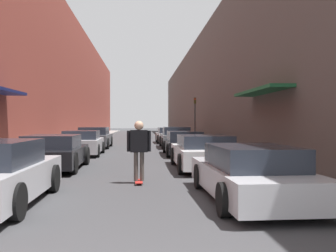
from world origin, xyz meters
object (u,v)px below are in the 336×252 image
(parked_car_right_0, at_px, (250,174))
(parked_car_right_1, at_px, (203,152))
(parked_car_left_1, at_px, (54,152))
(parked_car_right_3, at_px, (176,138))
(traffic_light, at_px, (195,115))
(parked_car_left_3, at_px, (95,138))
(parked_car_right_2, at_px, (184,143))
(parked_car_right_4, at_px, (169,135))
(skateboarder, at_px, (139,145))
(parked_car_left_2, at_px, (82,143))

(parked_car_right_0, relative_size, parked_car_right_1, 1.02)
(parked_car_left_1, xyz_separation_m, parked_car_right_3, (5.36, 11.09, 0.06))
(traffic_light, bearing_deg, parked_car_right_0, -94.81)
(parked_car_left_3, distance_m, parked_car_right_1, 12.67)
(parked_car_left_1, bearing_deg, parked_car_right_2, 45.93)
(parked_car_right_3, bearing_deg, parked_car_right_1, -90.25)
(parked_car_right_2, distance_m, parked_car_right_4, 11.24)
(parked_car_right_3, height_order, skateboarder, skateboarder)
(parked_car_right_4, height_order, skateboarder, skateboarder)
(parked_car_right_1, height_order, parked_car_right_2, parked_car_right_2)
(parked_car_right_1, height_order, skateboarder, skateboarder)
(traffic_light, bearing_deg, parked_car_left_1, -116.57)
(parked_car_right_3, bearing_deg, parked_car_left_2, -134.11)
(parked_car_right_3, relative_size, parked_car_right_4, 1.02)
(parked_car_left_2, relative_size, parked_car_right_0, 0.85)
(parked_car_right_2, relative_size, parked_car_right_3, 0.94)
(parked_car_left_1, height_order, parked_car_right_0, parked_car_left_1)
(parked_car_left_1, relative_size, parked_car_right_4, 0.98)
(parked_car_right_0, bearing_deg, parked_car_right_2, 90.74)
(parked_car_left_1, xyz_separation_m, parked_car_left_3, (0.03, 11.27, 0.06))
(parked_car_right_1, bearing_deg, parked_car_right_0, -89.01)
(parked_car_right_1, relative_size, parked_car_right_2, 1.05)
(parked_car_left_1, height_order, parked_car_right_4, parked_car_right_4)
(parked_car_left_1, bearing_deg, parked_car_right_3, 64.21)
(parked_car_left_1, distance_m, parked_car_right_4, 17.50)
(parked_car_right_4, bearing_deg, parked_car_right_2, -90.36)
(parked_car_right_0, relative_size, traffic_light, 1.37)
(parked_car_right_2, bearing_deg, parked_car_left_2, 177.41)
(parked_car_right_0, xyz_separation_m, traffic_light, (1.66, 19.79, 1.65))
(parked_car_left_1, height_order, parked_car_left_3, parked_car_left_3)
(parked_car_left_3, xyz_separation_m, parked_car_right_3, (5.33, -0.18, 0.01))
(parked_car_right_2, xyz_separation_m, parked_car_right_4, (0.07, 11.24, 0.03))
(parked_car_left_3, bearing_deg, traffic_light, 22.12)
(parked_car_right_2, xyz_separation_m, parked_car_right_3, (0.10, 5.66, 0.07))
(parked_car_left_2, bearing_deg, parked_car_right_0, -64.92)
(parked_car_left_2, relative_size, traffic_light, 1.17)
(parked_car_right_0, bearing_deg, parked_car_right_3, 90.15)
(parked_car_left_3, xyz_separation_m, traffic_light, (7.04, 2.86, 1.56))
(parked_car_right_4, bearing_deg, parked_car_left_1, -107.74)
(skateboarder, bearing_deg, parked_car_right_3, 80.78)
(skateboarder, distance_m, traffic_light, 17.93)
(parked_car_right_2, bearing_deg, skateboarder, -104.36)
(skateboarder, xyz_separation_m, traffic_light, (4.04, 17.43, 1.17))
(parked_car_right_2, height_order, parked_car_right_4, parked_car_right_4)
(parked_car_right_0, bearing_deg, skateboarder, 135.21)
(parked_car_left_2, xyz_separation_m, parked_car_left_3, (-0.07, 5.60, 0.05))
(skateboarder, bearing_deg, parked_car_right_4, 83.41)
(parked_car_right_0, height_order, parked_car_right_2, parked_car_right_2)
(parked_car_left_1, xyz_separation_m, parked_car_right_2, (5.26, 5.43, -0.01))
(parked_car_right_3, bearing_deg, parked_car_left_3, 178.07)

